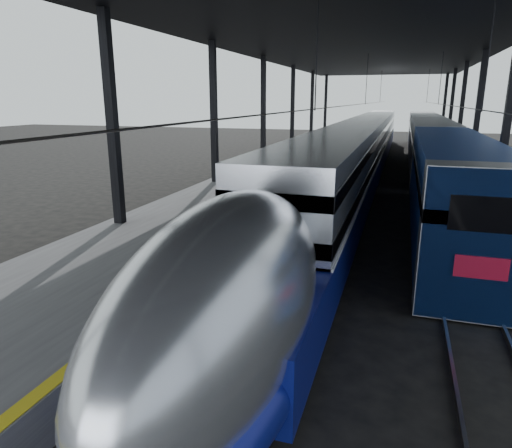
% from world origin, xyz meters
% --- Properties ---
extents(ground, '(160.00, 160.00, 0.00)m').
position_xyz_m(ground, '(0.00, 0.00, 0.00)').
color(ground, black).
rests_on(ground, ground).
extents(platform, '(6.00, 80.00, 1.00)m').
position_xyz_m(platform, '(-3.50, 20.00, 0.50)').
color(platform, '#4C4C4F').
rests_on(platform, ground).
extents(yellow_strip, '(0.30, 80.00, 0.01)m').
position_xyz_m(yellow_strip, '(-0.70, 20.00, 1.00)').
color(yellow_strip, gold).
rests_on(yellow_strip, platform).
extents(rails, '(6.52, 80.00, 0.16)m').
position_xyz_m(rails, '(4.50, 20.00, 0.08)').
color(rails, slate).
rests_on(rails, ground).
extents(canopy, '(18.00, 75.00, 9.47)m').
position_xyz_m(canopy, '(1.90, 20.00, 9.12)').
color(canopy, black).
rests_on(canopy, ground).
extents(tgv_train, '(3.01, 65.20, 4.31)m').
position_xyz_m(tgv_train, '(2.00, 24.40, 2.02)').
color(tgv_train, silver).
rests_on(tgv_train, ground).
extents(second_train, '(3.06, 56.05, 4.22)m').
position_xyz_m(second_train, '(7.00, 29.16, 2.14)').
color(second_train, navy).
rests_on(second_train, ground).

